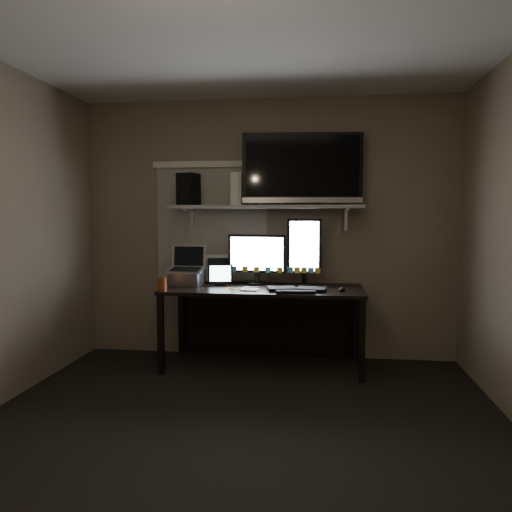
% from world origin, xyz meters
% --- Properties ---
extents(floor, '(3.60, 3.60, 0.00)m').
position_xyz_m(floor, '(0.00, 0.00, 0.00)').
color(floor, black).
rests_on(floor, ground).
extents(ceiling, '(3.60, 3.60, 0.00)m').
position_xyz_m(ceiling, '(0.00, 0.00, 2.50)').
color(ceiling, silver).
rests_on(ceiling, back_wall).
extents(back_wall, '(3.60, 0.00, 3.60)m').
position_xyz_m(back_wall, '(0.00, 1.80, 1.25)').
color(back_wall, '#736352').
rests_on(back_wall, floor).
extents(window_blinds, '(1.10, 0.02, 1.10)m').
position_xyz_m(window_blinds, '(-0.55, 1.79, 1.30)').
color(window_blinds, '#B4B0A1').
rests_on(window_blinds, back_wall).
extents(desk, '(1.80, 0.75, 0.73)m').
position_xyz_m(desk, '(0.00, 1.55, 0.55)').
color(desk, black).
rests_on(desk, floor).
extents(wall_shelf, '(1.80, 0.35, 0.03)m').
position_xyz_m(wall_shelf, '(0.00, 1.62, 1.46)').
color(wall_shelf, '#A2A39E').
rests_on(wall_shelf, back_wall).
extents(monitor_landscape, '(0.56, 0.11, 0.48)m').
position_xyz_m(monitor_landscape, '(-0.08, 1.61, 0.97)').
color(monitor_landscape, black).
rests_on(monitor_landscape, desk).
extents(monitor_portrait, '(0.32, 0.09, 0.64)m').
position_xyz_m(monitor_portrait, '(0.36, 1.59, 1.05)').
color(monitor_portrait, black).
rests_on(monitor_portrait, desk).
extents(keyboard, '(0.53, 0.24, 0.03)m').
position_xyz_m(keyboard, '(0.31, 1.27, 0.75)').
color(keyboard, black).
rests_on(keyboard, desk).
extents(mouse, '(0.06, 0.10, 0.04)m').
position_xyz_m(mouse, '(0.70, 1.28, 0.75)').
color(mouse, black).
rests_on(mouse, desk).
extents(notepad, '(0.16, 0.21, 0.01)m').
position_xyz_m(notepad, '(-0.10, 1.28, 0.74)').
color(notepad, silver).
rests_on(notepad, desk).
extents(tablet, '(0.24, 0.13, 0.20)m').
position_xyz_m(tablet, '(-0.41, 1.50, 0.83)').
color(tablet, black).
rests_on(tablet, desk).
extents(file_sorter, '(0.22, 0.14, 0.27)m').
position_xyz_m(file_sorter, '(-0.46, 1.67, 0.86)').
color(file_sorter, black).
rests_on(file_sorter, desk).
extents(laptop, '(0.33, 0.27, 0.37)m').
position_xyz_m(laptop, '(-0.73, 1.46, 0.91)').
color(laptop, '#BBBAC0').
rests_on(laptop, desk).
extents(cup, '(0.10, 0.10, 0.12)m').
position_xyz_m(cup, '(-0.85, 1.12, 0.79)').
color(cup, maroon).
rests_on(cup, desk).
extents(sticky_notes, '(0.35, 0.29, 0.00)m').
position_xyz_m(sticky_notes, '(-0.20, 1.31, 0.73)').
color(sticky_notes, gold).
rests_on(sticky_notes, desk).
extents(tv, '(1.12, 0.29, 0.66)m').
position_xyz_m(tv, '(0.34, 1.63, 1.81)').
color(tv, black).
rests_on(tv, wall_shelf).
extents(game_console, '(0.14, 0.26, 0.30)m').
position_xyz_m(game_console, '(-0.25, 1.63, 1.63)').
color(game_console, silver).
rests_on(game_console, wall_shelf).
extents(speaker, '(0.20, 0.23, 0.30)m').
position_xyz_m(speaker, '(-0.73, 1.60, 1.63)').
color(speaker, black).
rests_on(speaker, wall_shelf).
extents(bottles, '(0.21, 0.06, 0.14)m').
position_xyz_m(bottles, '(-0.09, 1.59, 1.55)').
color(bottles, '#A50F0C').
rests_on(bottles, wall_shelf).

